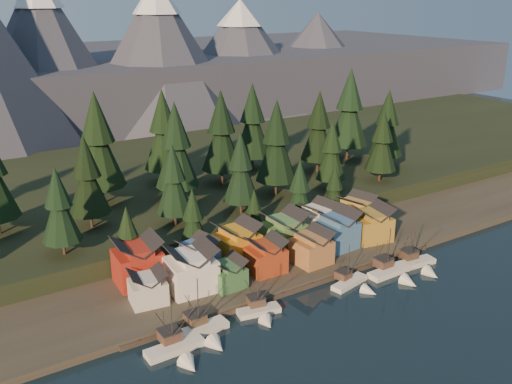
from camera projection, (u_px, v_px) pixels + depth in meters
ground at (343, 323)px, 111.11m from camera, size 500.00×500.00×0.00m
shore_strip at (237, 247)px, 142.57m from camera, size 400.00×50.00×1.50m
hillside at (156, 185)px, 181.46m from camera, size 420.00×100.00×6.00m
dock at (293, 286)px, 124.02m from camera, size 80.00×4.00×1.00m
mountain_ridge at (40, 71)px, 269.66m from camera, size 560.00×190.00×90.00m
boat_0 at (177, 343)px, 100.78m from camera, size 11.18×12.16×12.57m
boat_1 at (204, 325)px, 106.27m from camera, size 11.29×12.23×12.58m
boat_2 at (261, 306)px, 113.03m from camera, size 9.39×9.93×11.18m
boat_4 at (354, 279)px, 124.39m from camera, size 10.35×10.93×10.52m
boat_5 at (394, 267)px, 128.79m from camera, size 11.37×12.35×12.38m
boat_6 at (418, 259)px, 132.86m from camera, size 11.41×12.23×12.16m
house_front_0 at (148, 286)px, 114.43m from camera, size 7.93×7.60×7.06m
house_front_1 at (191, 267)px, 119.06m from camera, size 10.30×9.95×9.97m
house_front_2 at (228, 272)px, 120.91m from camera, size 6.82×6.87×6.51m
house_front_3 at (266, 254)px, 127.30m from camera, size 8.24×7.89×8.02m
house_front_4 at (311, 246)px, 131.58m from camera, size 8.09×8.69×8.02m
house_front_5 at (337, 229)px, 138.93m from camera, size 9.52×8.73×9.61m
house_front_6 at (371, 222)px, 143.69m from camera, size 10.30×9.90×9.00m
house_back_0 at (138, 260)px, 121.88m from camera, size 10.10×9.75×10.37m
house_back_1 at (197, 256)px, 125.30m from camera, size 9.34×9.41×8.77m
house_back_2 at (237, 242)px, 131.45m from camera, size 9.71×8.99×9.83m
house_back_3 at (284, 230)px, 137.85m from camera, size 9.62×8.56×9.79m
house_back_4 at (318, 218)px, 146.05m from camera, size 9.49×9.22×9.09m
house_back_5 at (356, 211)px, 150.96m from camera, size 9.78×9.86×9.12m
tree_hill_2 at (59, 207)px, 123.01m from camera, size 8.73×8.73×20.34m
tree_hill_3 at (87, 178)px, 137.08m from camera, size 10.09×10.09×23.50m
tree_hill_4 at (98, 143)px, 151.68m from camera, size 13.36×13.36×31.13m
tree_hill_5 at (173, 181)px, 138.80m from camera, size 9.06×9.06×21.11m
tree_hill_6 at (176, 148)px, 153.52m from camera, size 12.08×12.08×28.13m
tree_hill_7 at (241, 169)px, 146.25m from camera, size 9.50×9.50×22.13m
tree_hill_8 at (221, 133)px, 168.19m from camera, size 12.31×12.31×28.68m
tree_hill_9 at (276, 144)px, 158.99m from camera, size 11.88×11.88×27.68m
tree_hill_10 at (252, 123)px, 182.79m from camera, size 12.17×12.17×28.35m
tree_hill_11 at (332, 152)px, 164.42m from camera, size 9.05×9.05×21.09m
tree_hill_12 at (319, 128)px, 180.24m from camera, size 11.33×11.33×26.40m
tree_hill_13 at (382, 142)px, 171.77m from camera, size 9.74×9.74×22.68m
tree_hill_14 at (349, 110)px, 193.28m from camera, size 13.55×13.55×31.58m
tree_hill_15 at (164, 133)px, 168.92m from camera, size 12.36×12.36×28.80m
tree_hill_17 at (387, 125)px, 185.24m from camera, size 11.17×11.17×26.02m
tree_shore_0 at (128, 237)px, 125.10m from camera, size 6.85×6.85×15.95m
tree_shore_1 at (193, 220)px, 133.09m from camera, size 7.32×7.32×17.06m
tree_shore_2 at (254, 213)px, 142.41m from camera, size 5.88×5.88×13.71m
tree_shore_3 at (299, 191)px, 148.60m from camera, size 8.22×8.22×19.14m
tree_shore_4 at (334, 190)px, 155.33m from camera, size 6.82×6.82×15.89m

